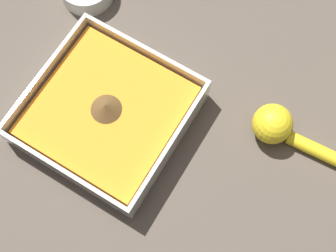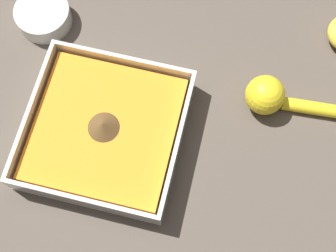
% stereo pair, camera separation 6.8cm
% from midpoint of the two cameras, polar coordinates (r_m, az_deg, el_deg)
% --- Properties ---
extents(ground_plane, '(4.00, 4.00, 0.00)m').
position_cam_midpoint_polar(ground_plane, '(0.74, -11.40, 2.24)').
color(ground_plane, brown).
extents(square_dish, '(0.22, 0.22, 0.05)m').
position_cam_midpoint_polar(square_dish, '(0.70, -10.41, -1.03)').
color(square_dish, silver).
rests_on(square_dish, ground_plane).
extents(spice_bowl, '(0.09, 0.09, 0.03)m').
position_cam_midpoint_polar(spice_bowl, '(0.81, -17.32, 12.36)').
color(spice_bowl, silver).
rests_on(spice_bowl, ground_plane).
extents(lemon_squeezer, '(0.19, 0.06, 0.06)m').
position_cam_midpoint_polar(lemon_squeezer, '(0.71, 10.59, 2.97)').
color(lemon_squeezer, yellow).
rests_on(lemon_squeezer, ground_plane).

